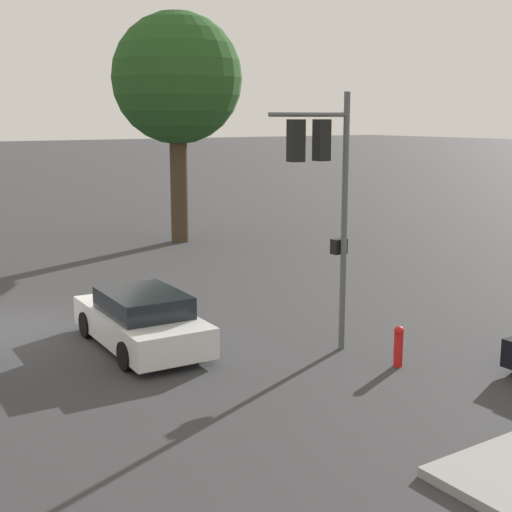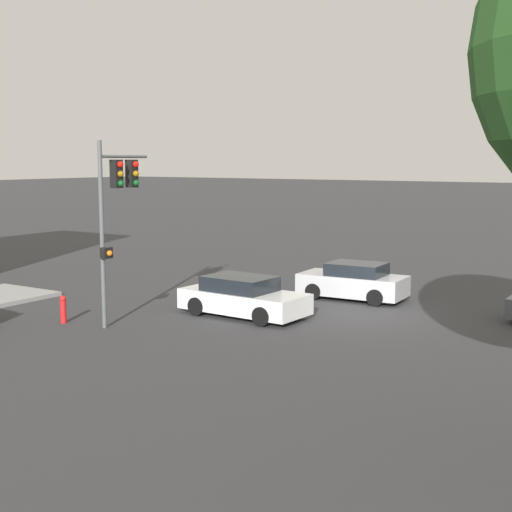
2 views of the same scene
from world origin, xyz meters
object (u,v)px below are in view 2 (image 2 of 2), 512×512
Objects in this scene: fire_hydrant at (63,308)px; traffic_signal at (117,198)px; crossing_car_1 at (353,282)px; crossing_car_0 at (243,297)px.

traffic_signal is at bearing -153.20° from fire_hydrant.
traffic_signal is 6.45× the size of fire_hydrant.
traffic_signal reaches higher than crossing_car_1.
crossing_car_1 reaches higher than crossing_car_0.
crossing_car_0 is at bearing -136.74° from fire_hydrant.
crossing_car_1 is at bearing 63.32° from traffic_signal.
traffic_signal is 1.44× the size of crossing_car_1.
crossing_car_0 is 4.90× the size of fire_hydrant.
crossing_car_1 is (-4.57, -8.03, -3.43)m from traffic_signal.
traffic_signal is at bearing -126.61° from crossing_car_0.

